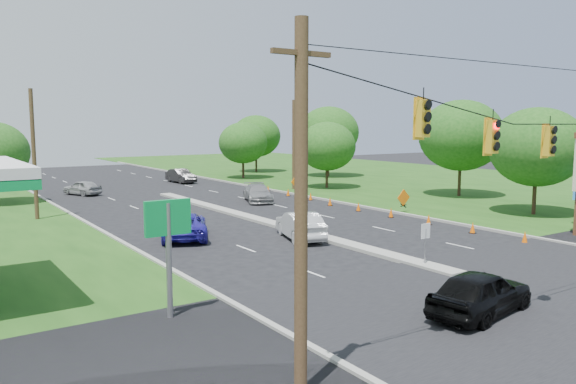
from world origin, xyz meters
TOP-DOWN VIEW (x-y plane):
  - ground at (0.00, 0.00)m, footprint 160.00×160.00m
  - grass_right at (30.00, 20.00)m, footprint 40.00×160.00m
  - cross_street at (0.00, 0.00)m, footprint 160.00×14.00m
  - curb_left at (-10.10, 30.00)m, footprint 0.25×110.00m
  - curb_right at (10.10, 30.00)m, footprint 0.25×110.00m
  - median at (0.00, 21.00)m, footprint 1.00×34.00m
  - median_sign at (0.00, 6.00)m, footprint 0.55×0.06m
  - utility_pole_far_left at (-12.50, 30.00)m, footprint 0.28×0.28m
  - utility_pole_far_right at (12.50, 35.00)m, footprint 0.28×0.28m
  - cone_1 at (8.56, 6.50)m, footprint 0.32×0.32m
  - cone_2 at (8.56, 10.00)m, footprint 0.32×0.32m
  - cone_3 at (8.56, 13.50)m, footprint 0.32×0.32m
  - cone_4 at (8.56, 17.00)m, footprint 0.32×0.32m
  - cone_5 at (8.56, 20.50)m, footprint 0.32×0.32m
  - cone_6 at (8.56, 24.00)m, footprint 0.32×0.32m
  - cone_7 at (9.16, 27.50)m, footprint 0.32×0.32m
  - cone_8 at (9.16, 31.00)m, footprint 0.32×0.32m
  - cone_9 at (9.16, 34.50)m, footprint 0.32×0.32m
  - cone_10 at (9.16, 38.00)m, footprint 0.32×0.32m
  - work_sign_1 at (10.80, 18.00)m, footprint 1.27×0.58m
  - work_sign_2 at (10.80, 32.00)m, footprint 1.27×0.58m
  - tree_7 at (18.00, 12.00)m, footprint 6.72×6.72m
  - tree_8 at (22.00, 22.00)m, footprint 7.56×7.56m
  - tree_9 at (16.00, 34.00)m, footprint 5.88×5.88m
  - tree_10 at (24.00, 44.00)m, footprint 7.56×7.56m
  - tree_11 at (20.00, 55.00)m, footprint 6.72×6.72m
  - tree_12 at (14.00, 48.00)m, footprint 5.88×5.88m
  - black_sedan at (-3.43, 0.34)m, footprint 5.01×2.69m
  - white_sedan at (-1.10, 14.51)m, footprint 3.09×5.14m
  - blue_pickup at (-6.56, 18.41)m, footprint 4.44×5.93m
  - silver_car_far at (4.93, 29.33)m, footprint 3.82×5.50m
  - silver_car_oncoming at (-6.40, 42.38)m, footprint 3.12×4.43m
  - dark_car_receding at (5.70, 47.63)m, footprint 1.99×4.83m

SIDE VIEW (x-z plane):
  - ground at x=0.00m, z-range 0.00..0.00m
  - grass_right at x=30.00m, z-range -0.03..0.03m
  - cross_street at x=0.00m, z-range -0.01..0.01m
  - curb_left at x=-10.10m, z-range -0.08..0.08m
  - curb_right at x=10.10m, z-range -0.08..0.08m
  - median at x=0.00m, z-range -0.09..0.09m
  - cone_1 at x=8.56m, z-range 0.00..0.70m
  - cone_2 at x=8.56m, z-range 0.00..0.70m
  - cone_3 at x=8.56m, z-range 0.00..0.70m
  - cone_4 at x=8.56m, z-range 0.00..0.70m
  - cone_5 at x=8.56m, z-range 0.00..0.70m
  - cone_6 at x=8.56m, z-range 0.00..0.70m
  - cone_7 at x=9.16m, z-range 0.00..0.70m
  - cone_8 at x=9.16m, z-range 0.00..0.70m
  - cone_9 at x=9.16m, z-range 0.00..0.70m
  - cone_10 at x=9.16m, z-range 0.00..0.70m
  - silver_car_oncoming at x=-6.40m, z-range 0.00..1.40m
  - silver_car_far at x=4.93m, z-range 0.00..1.48m
  - blue_pickup at x=-6.56m, z-range 0.00..1.50m
  - dark_car_receding at x=5.70m, z-range 0.00..1.56m
  - white_sedan at x=-1.10m, z-range 0.00..1.60m
  - black_sedan at x=-3.43m, z-range 0.00..1.62m
  - work_sign_1 at x=10.80m, z-range 0.41..1.78m
  - work_sign_2 at x=10.80m, z-range 0.41..1.78m
  - median_sign at x=0.00m, z-range 0.44..2.49m
  - tree_9 at x=16.00m, z-range 0.91..7.77m
  - tree_12 at x=14.00m, z-range 0.91..7.77m
  - utility_pole_far_left at x=-12.50m, z-range 0.00..9.00m
  - utility_pole_far_right at x=12.50m, z-range 0.00..9.00m
  - tree_7 at x=18.00m, z-range 1.04..8.88m
  - tree_11 at x=20.00m, z-range 1.04..8.88m
  - tree_8 at x=22.00m, z-range 1.17..9.99m
  - tree_10 at x=24.00m, z-range 1.17..9.99m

